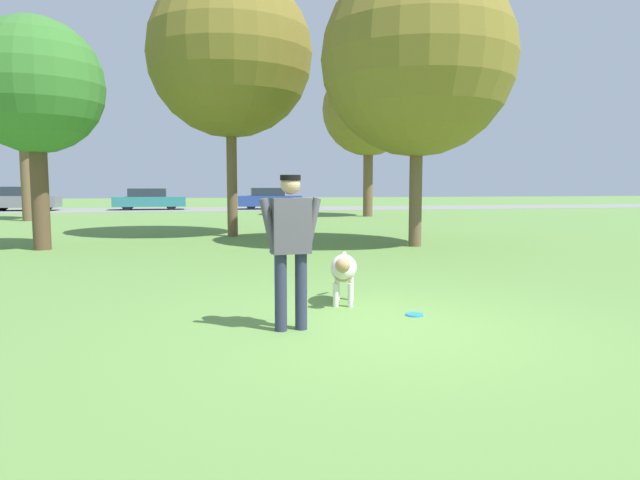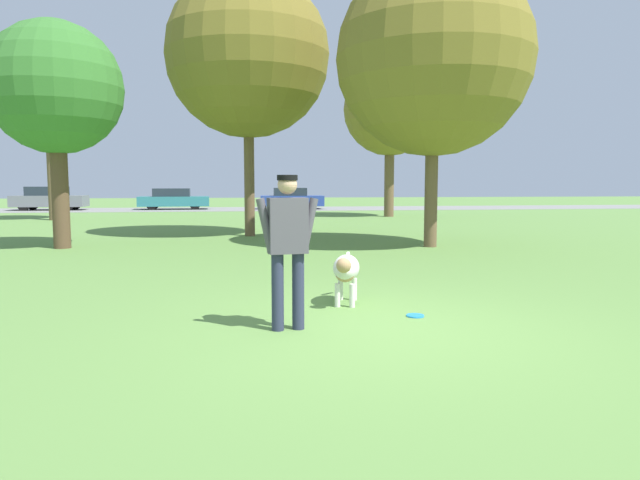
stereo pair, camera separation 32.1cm
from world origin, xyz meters
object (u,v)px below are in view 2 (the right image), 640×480
object	(u,v)px
parked_car_teal	(174,199)
tree_far_right	(390,109)
person	(288,239)
dog	(346,270)
parked_car_grey	(49,199)
parked_car_blue	(291,199)
tree_near_left	(56,89)
tree_mid_center	(248,56)
tree_far_left	(49,96)
tree_near_right	(434,58)
frisbee	(415,316)

from	to	relation	value
parked_car_teal	tree_far_right	bearing A→B (deg)	-42.71
person	dog	distance (m)	1.56
parked_car_grey	parked_car_blue	world-z (taller)	parked_car_grey
tree_near_left	parked_car_grey	xyz separation A→B (m)	(-6.81, 21.43, -3.11)
tree_mid_center	tree_far_left	bearing A→B (deg)	132.73
tree_near_right	tree_mid_center	bearing A→B (deg)	139.99
person	parked_car_teal	xyz separation A→B (m)	(-4.33, 30.01, -0.34)
tree_near_left	parked_car_blue	world-z (taller)	tree_near_left
tree_far_right	parked_car_blue	size ratio (longest dim) A/B	1.85
tree_mid_center	parked_car_blue	distance (m)	19.06
frisbee	parked_car_teal	xyz separation A→B (m)	(-5.87, 29.62, 0.63)
frisbee	parked_car_grey	distance (m)	32.38
person	parked_car_blue	distance (m)	29.62
person	frisbee	world-z (taller)	person
tree_near_right	tree_far_right	size ratio (longest dim) A/B	0.95
frisbee	parked_car_teal	distance (m)	30.20
tree_far_right	tree_mid_center	bearing A→B (deg)	-126.19
parked_car_teal	frisbee	bearing A→B (deg)	-81.20
frisbee	parked_car_grey	world-z (taller)	parked_car_grey
dog	tree_near_right	world-z (taller)	tree_near_right
frisbee	tree_far_left	bearing A→B (deg)	116.56
tree_far_left	tree_far_right	distance (m)	15.07
dog	parked_car_grey	bearing A→B (deg)	-141.46
dog	parked_car_blue	bearing A→B (deg)	-168.85
person	tree_near_right	bearing A→B (deg)	54.01
frisbee	tree_near_right	xyz separation A→B (m)	(2.70, 7.19, 4.58)
tree_mid_center	parked_car_blue	bearing A→B (deg)	80.60
dog	tree_near_left	size ratio (longest dim) A/B	0.21
parked_car_teal	parked_car_blue	distance (m)	7.23
person	tree_near_right	xyz separation A→B (m)	(4.24, 7.58, 3.61)
tree_near_right	tree_mid_center	distance (m)	5.75
person	frisbee	xyz separation A→B (m)	(1.54, 0.39, -0.97)
person	dog	bearing A→B (deg)	47.38
tree_mid_center	tree_near_left	xyz separation A→B (m)	(-4.60, -2.67, -1.50)
parked_car_teal	parked_car_blue	xyz separation A→B (m)	(7.22, -0.53, 0.01)
dog	tree_far_right	xyz separation A→B (m)	(5.87, 19.43, 4.61)
dog	parked_car_grey	size ratio (longest dim) A/B	0.27
tree_far_left	parked_car_teal	distance (m)	11.63
tree_far_left	parked_car_teal	world-z (taller)	tree_far_left
parked_car_blue	frisbee	bearing A→B (deg)	-90.67
tree_far_right	parked_car_grey	world-z (taller)	tree_far_right
dog	parked_car_teal	bearing A→B (deg)	-154.55
tree_near_right	parked_car_teal	size ratio (longest dim) A/B	1.62
frisbee	tree_mid_center	bearing A→B (deg)	98.73
tree_far_left	tree_near_right	bearing A→B (deg)	-44.95
tree_far_right	tree_near_left	world-z (taller)	tree_far_right
person	tree_near_left	xyz separation A→B (m)	(-4.73, 8.57, 2.82)
tree_far_left	parked_car_teal	xyz separation A→B (m)	(4.00, 9.88, -4.64)
dog	tree_far_left	size ratio (longest dim) A/B	0.16
tree_mid_center	dog	bearing A→B (deg)	-84.36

